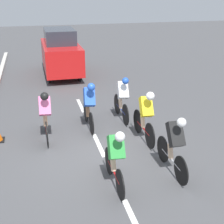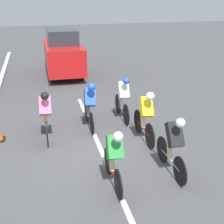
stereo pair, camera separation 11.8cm
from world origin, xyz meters
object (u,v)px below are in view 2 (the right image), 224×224
at_px(cyclist_green, 114,156).
at_px(cyclist_white, 123,97).
at_px(cyclist_blue, 90,104).
at_px(cyclist_pink, 46,114).
at_px(cyclist_black, 173,144).
at_px(cyclist_yellow, 146,115).
at_px(support_car, 63,53).

xyz_separation_m(cyclist_green, cyclist_white, (-1.18, -3.55, 0.03)).
height_order(cyclist_blue, cyclist_pink, cyclist_blue).
relative_size(cyclist_black, cyclist_yellow, 0.97).
xyz_separation_m(cyclist_blue, cyclist_white, (-1.16, -0.41, -0.03)).
height_order(cyclist_black, cyclist_yellow, cyclist_yellow).
bearing_deg(cyclist_green, cyclist_white, -108.36).
xyz_separation_m(cyclist_blue, cyclist_pink, (1.33, 0.41, -0.03)).
relative_size(cyclist_blue, cyclist_yellow, 0.96).
xyz_separation_m(cyclist_blue, cyclist_yellow, (-1.36, 1.22, -0.00)).
bearing_deg(support_car, cyclist_yellow, 100.99).
relative_size(cyclist_white, cyclist_yellow, 0.98).
relative_size(cyclist_pink, cyclist_black, 1.01).
bearing_deg(cyclist_black, cyclist_pink, -42.79).
xyz_separation_m(cyclist_pink, support_car, (-1.17, -7.04, 0.32)).
bearing_deg(cyclist_white, cyclist_green, 71.64).
bearing_deg(cyclist_green, support_car, -89.13).
relative_size(cyclist_pink, cyclist_yellow, 0.97).
height_order(cyclist_pink, support_car, support_car).
relative_size(cyclist_pink, support_car, 0.43).
relative_size(cyclist_blue, cyclist_white, 0.98).
relative_size(cyclist_black, support_car, 0.42).
distance_m(cyclist_pink, cyclist_yellow, 2.81).
height_order(cyclist_green, cyclist_black, cyclist_black).
bearing_deg(cyclist_blue, cyclist_black, 115.60).
bearing_deg(support_car, cyclist_white, 102.04).
bearing_deg(cyclist_yellow, support_car, -79.01).
bearing_deg(cyclist_blue, cyclist_yellow, 138.19).
height_order(cyclist_black, support_car, support_car).
distance_m(cyclist_green, cyclist_white, 3.74).
bearing_deg(cyclist_yellow, cyclist_white, -83.09).
bearing_deg(cyclist_green, cyclist_pink, -64.24).
height_order(cyclist_blue, cyclist_yellow, cyclist_yellow).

